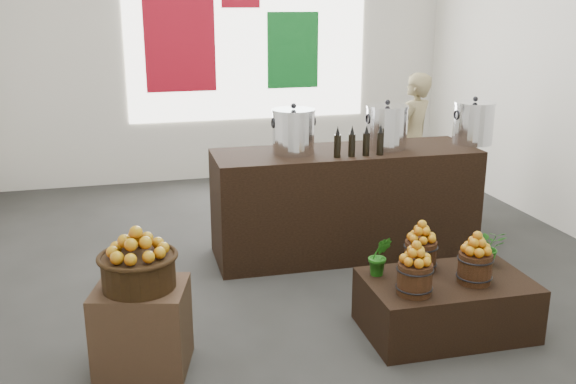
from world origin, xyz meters
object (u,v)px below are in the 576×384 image
object	(u,v)px
display_table	(446,305)
stock_pot_left	(293,133)
wicker_basket	(139,272)
shopper	(412,141)
stock_pot_center	(387,128)
stock_pot_right	(473,124)
counter	(345,202)
crate	(143,328)

from	to	relation	value
display_table	stock_pot_left	size ratio (longest dim) A/B	3.11
display_table	wicker_basket	bearing A→B (deg)	179.72
wicker_basket	shopper	bearing A→B (deg)	41.11
wicker_basket	stock_pot_center	distance (m)	2.88
display_table	stock_pot_right	world-z (taller)	stock_pot_right
stock_pot_center	display_table	bearing A→B (deg)	-97.03
shopper	stock_pot_right	bearing A→B (deg)	57.95
counter	stock_pot_right	bearing A→B (deg)	0.00
stock_pot_center	shopper	size ratio (longest dim) A/B	0.24
wicker_basket	shopper	size ratio (longest dim) A/B	0.30
stock_pot_left	stock_pot_right	bearing A→B (deg)	-1.13
counter	stock_pot_left	distance (m)	0.86
wicker_basket	display_table	bearing A→B (deg)	-1.67
stock_pot_left	crate	bearing A→B (deg)	-132.27
display_table	counter	size ratio (longest dim) A/B	0.48
display_table	stock_pot_right	bearing A→B (deg)	57.48
stock_pot_left	stock_pot_center	xyz separation A→B (m)	(0.89, -0.02, 0.00)
wicker_basket	stock_pot_right	world-z (taller)	stock_pot_right
crate	stock_pot_center	bearing A→B (deg)	34.01
stock_pot_right	stock_pot_left	bearing A→B (deg)	178.87
counter	stock_pot_right	world-z (taller)	stock_pot_right
crate	shopper	world-z (taller)	shopper
stock_pot_right	shopper	xyz separation A→B (m)	(-0.02, 1.25, -0.41)
crate	counter	distance (m)	2.53
counter	stock_pot_center	distance (m)	0.79
crate	counter	world-z (taller)	counter
counter	stock_pot_center	xyz separation A→B (m)	(0.39, -0.01, 0.69)
counter	stock_pot_left	world-z (taller)	stock_pot_left
stock_pot_center	shopper	bearing A→B (deg)	54.56
stock_pot_left	stock_pot_right	xyz separation A→B (m)	(1.79, -0.04, 0.00)
stock_pot_right	shopper	distance (m)	1.31
wicker_basket	display_table	size ratio (longest dim) A/B	0.39
counter	stock_pot_left	xyz separation A→B (m)	(-0.50, 0.01, 0.69)
crate	wicker_basket	bearing A→B (deg)	0.00
display_table	stock_pot_right	size ratio (longest dim) A/B	3.11
crate	stock_pot_right	size ratio (longest dim) A/B	1.52
stock_pot_left	counter	bearing A→B (deg)	-1.13
wicker_basket	counter	bearing A→B (deg)	39.12
display_table	crate	bearing A→B (deg)	179.72
stock_pot_left	shopper	bearing A→B (deg)	34.42
wicker_basket	display_table	distance (m)	2.20
stock_pot_center	counter	bearing A→B (deg)	178.87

